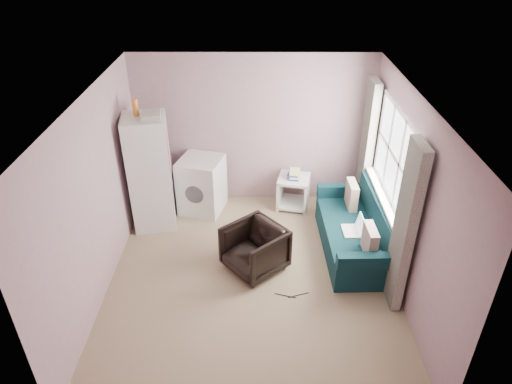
# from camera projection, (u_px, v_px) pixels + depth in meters

# --- Properties ---
(room) EXTENTS (3.84, 4.24, 2.54)m
(room) POSITION_uv_depth(u_px,v_px,m) (253.00, 199.00, 5.55)
(room) COLOR #967F62
(room) RESTS_ON ground
(armchair) EXTENTS (0.97, 0.98, 0.73)m
(armchair) POSITION_uv_depth(u_px,v_px,m) (255.00, 247.00, 6.17)
(armchair) COLOR black
(armchair) RESTS_ON ground
(fridge) EXTENTS (0.72, 0.72, 2.05)m
(fridge) POSITION_uv_depth(u_px,v_px,m) (150.00, 172.00, 6.85)
(fridge) COLOR silver
(fridge) RESTS_ON ground
(washing_machine) EXTENTS (0.80, 0.80, 0.92)m
(washing_machine) POSITION_uv_depth(u_px,v_px,m) (202.00, 184.00, 7.42)
(washing_machine) COLOR silver
(washing_machine) RESTS_ON ground
(side_table) EXTENTS (0.59, 0.59, 0.68)m
(side_table) POSITION_uv_depth(u_px,v_px,m) (293.00, 190.00, 7.57)
(side_table) COLOR white
(side_table) RESTS_ON ground
(sofa) EXTENTS (0.90, 1.90, 0.84)m
(sofa) POSITION_uv_depth(u_px,v_px,m) (358.00, 233.00, 6.56)
(sofa) COLOR #0B2D35
(sofa) RESTS_ON ground
(window_dressing) EXTENTS (0.17, 2.62, 2.18)m
(window_dressing) POSITION_uv_depth(u_px,v_px,m) (383.00, 182.00, 6.21)
(window_dressing) COLOR white
(window_dressing) RESTS_ON ground
(floor_cables) EXTENTS (0.45, 0.11, 0.01)m
(floor_cables) POSITION_uv_depth(u_px,v_px,m) (292.00, 295.00, 5.89)
(floor_cables) COLOR black
(floor_cables) RESTS_ON ground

